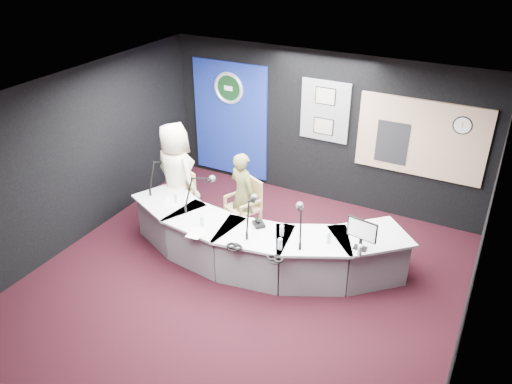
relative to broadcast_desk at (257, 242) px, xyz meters
The scene contains 33 objects.
ground 0.67m from the broadcast_desk, 84.81° to the right, with size 6.00×6.00×0.00m, color black.
ceiling 2.49m from the broadcast_desk, 84.81° to the right, with size 6.00×6.00×0.02m, color silver.
wall_back 2.66m from the broadcast_desk, 88.83° to the left, with size 6.00×0.02×2.80m, color black.
wall_front 3.70m from the broadcast_desk, 89.19° to the right, with size 6.00×0.02×2.80m, color black.
wall_left 3.17m from the broadcast_desk, 169.44° to the right, with size 0.02×6.00×2.80m, color black.
wall_right 3.26m from the broadcast_desk, 10.22° to the right, with size 0.02×6.00×2.80m, color black.
broadcast_desk is the anchor object (origin of this frame).
backdrop_panel 3.17m from the broadcast_desk, 127.40° to the left, with size 1.60×0.05×2.30m, color navy.
agency_seal 3.38m from the broadcast_desk, 127.86° to the left, with size 0.63×0.63×0.07m, color silver.
seal_center 3.38m from the broadcast_desk, 127.80° to the left, with size 0.48×0.48×0.01m, color black.
pinboard 2.79m from the broadcast_desk, 87.63° to the left, with size 0.90×0.04×1.10m, color slate.
framed_photo_upper 2.91m from the broadcast_desk, 87.60° to the left, with size 0.34×0.02×0.27m, color gray.
framed_photo_lower 2.63m from the broadcast_desk, 87.60° to the left, with size 0.34×0.02×0.27m, color gray.
booth_window_frame 3.24m from the broadcast_desk, 53.36° to the left, with size 2.12×0.06×1.32m, color tan.
booth_glow 3.23m from the broadcast_desk, 53.24° to the left, with size 2.00×0.02×1.20m, color #FCCC9F.
equipment_rack 2.93m from the broadcast_desk, 60.54° to the left, with size 0.55×0.02×0.75m, color black.
wall_clock 3.71m from the broadcast_desk, 44.88° to the left, with size 0.28×0.28×0.01m, color white.
armchair_left 1.85m from the broadcast_desk, 165.65° to the left, with size 0.58×0.58×1.04m, color tan, non-canonical shape.
armchair_right 0.96m from the broadcast_desk, 132.33° to the left, with size 0.59×0.59×1.05m, color tan, non-canonical shape.
draped_jacket 2.06m from the broadcast_desk, 160.51° to the left, with size 0.50×0.10×0.70m, color slate.
person_man 1.93m from the broadcast_desk, 165.65° to the left, with size 0.90×0.59×1.85m, color beige.
person_woman 1.01m from the broadcast_desk, 132.33° to the left, with size 0.53×0.35×1.46m, color brown.
computer_monitor 1.74m from the broadcast_desk, ahead, with size 0.49×0.03×0.33m, color black.
desk_phone 0.42m from the broadcast_desk, 50.99° to the right, with size 0.19×0.15×0.05m, color black.
headphones_near 1.07m from the broadcast_desk, 48.74° to the right, with size 0.23×0.23×0.04m, color black.
headphones_far 0.85m from the broadcast_desk, 87.54° to the right, with size 0.22×0.22×0.04m, color black.
paper_stack 1.55m from the broadcast_desk, behind, with size 0.21×0.30×0.00m, color white.
notepad 1.02m from the broadcast_desk, 132.82° to the right, with size 0.21×0.29×0.00m, color white.
boom_mic_a 2.08m from the broadcast_desk, behind, with size 0.17×0.74×0.60m, color black, non-canonical shape.
boom_mic_b 1.25m from the broadcast_desk, behind, with size 0.24×0.73×0.60m, color black, non-canonical shape.
boom_mic_c 0.70m from the broadcast_desk, 92.19° to the right, with size 0.31×0.71×0.60m, color black, non-canonical shape.
boom_mic_d 1.00m from the broadcast_desk, ahead, with size 0.38×0.68×0.60m, color black, non-canonical shape.
water_bottles 0.54m from the broadcast_desk, 68.10° to the right, with size 3.11×0.52×0.18m, color silver, non-canonical shape.
Camera 1 is at (2.96, -5.28, 4.84)m, focal length 36.00 mm.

